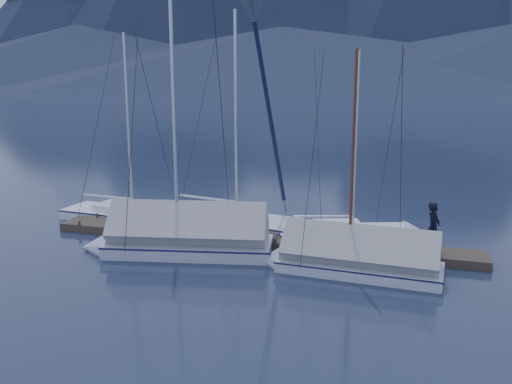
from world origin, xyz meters
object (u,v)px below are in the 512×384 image
sailboat_covered_near (345,260)px  person (433,227)px  sailboat_open_right (363,234)px  sailboat_open_mid (247,225)px  sailboat_open_left (142,218)px  sailboat_covered_far (174,240)px

sailboat_covered_near → person: 3.80m
sailboat_covered_near → sailboat_open_right: bearing=87.8°
sailboat_open_mid → sailboat_open_left: bearing=-176.2°
sailboat_covered_far → person: bearing=12.5°
sailboat_open_right → person: sailboat_open_right is taller
sailboat_open_mid → sailboat_covered_near: sailboat_open_mid is taller
sailboat_open_right → person: (2.78, -2.10, 1.12)m
sailboat_covered_near → sailboat_covered_far: sailboat_covered_far is taller
sailboat_open_mid → sailboat_covered_far: size_ratio=0.99×
sailboat_open_left → sailboat_covered_near: (10.20, -3.88, 0.26)m
sailboat_covered_far → person: size_ratio=5.70×
sailboat_open_mid → sailboat_covered_far: 4.46m
sailboat_covered_near → sailboat_open_mid: bearing=139.9°
sailboat_covered_near → sailboat_covered_far: bearing=179.1°
sailboat_open_left → sailboat_covered_near: sailboat_open_left is taller
sailboat_covered_near → person: sailboat_covered_near is taller
sailboat_open_left → sailboat_covered_far: sailboat_covered_far is taller
sailboat_open_left → sailboat_open_right: sailboat_open_left is taller
person → sailboat_open_mid: bearing=98.8°
sailboat_open_mid → sailboat_covered_far: sailboat_covered_far is taller
sailboat_open_left → sailboat_open_mid: 5.20m
sailboat_covered_far → sailboat_open_right: bearing=31.6°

